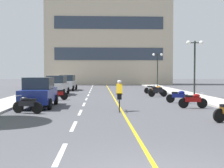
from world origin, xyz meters
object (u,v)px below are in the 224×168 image
at_px(street_lamp_far, 158,62).
at_px(parked_car_near, 39,92).
at_px(parked_car_mid, 57,85).
at_px(motorcycle_4, 193,100).
at_px(motorcycle_7, 158,91).
at_px(motorcycle_9, 152,89).
at_px(street_lamp_mid, 195,55).
at_px(cyclist_rider, 119,95).
at_px(motorcycle_6, 57,94).
at_px(motorcycle_8, 157,90).
at_px(motorcycle_3, 27,104).
at_px(motorcycle_5, 179,96).
at_px(parked_car_far, 67,83).

bearing_deg(street_lamp_far, parked_car_near, -117.41).
height_order(parked_car_mid, motorcycle_4, parked_car_mid).
distance_m(motorcycle_4, motorcycle_7, 8.39).
distance_m(parked_car_mid, motorcycle_9, 9.46).
bearing_deg(motorcycle_7, parked_car_near, -140.40).
height_order(street_lamp_mid, cyclist_rider, street_lamp_mid).
distance_m(motorcycle_7, motorcycle_9, 4.12).
bearing_deg(motorcycle_4, motorcycle_6, 147.59).
bearing_deg(motorcycle_8, street_lamp_mid, -45.55).
height_order(motorcycle_3, cyclist_rider, cyclist_rider).
xyz_separation_m(motorcycle_3, motorcycle_5, (9.23, 4.87, 0.00)).
bearing_deg(motorcycle_6, parked_car_far, 92.37).
height_order(street_lamp_far, parked_car_near, street_lamp_far).
bearing_deg(street_lamp_mid, parked_car_far, 138.12).
distance_m(parked_car_far, motorcycle_3, 20.00).
bearing_deg(motorcycle_5, street_lamp_mid, 60.34).
relative_size(street_lamp_mid, motorcycle_3, 2.85).
xyz_separation_m(street_lamp_mid, street_lamp_far, (0.09, 16.40, -0.01)).
height_order(parked_car_near, motorcycle_5, parked_car_near).
xyz_separation_m(street_lamp_mid, motorcycle_9, (-2.76, 4.93, -3.12)).
distance_m(parked_car_far, motorcycle_4, 20.42).
height_order(street_lamp_far, parked_car_far, street_lamp_far).
distance_m(motorcycle_3, cyclist_rider, 4.90).
relative_size(parked_car_far, motorcycle_5, 2.57).
relative_size(motorcycle_5, motorcycle_8, 0.98).
xyz_separation_m(street_lamp_mid, motorcycle_4, (-2.54, -7.56, -3.12)).
height_order(parked_car_far, motorcycle_3, parked_car_far).
bearing_deg(motorcycle_6, motorcycle_9, 38.90).
height_order(parked_car_far, motorcycle_8, parked_car_far).
relative_size(motorcycle_5, motorcycle_9, 1.02).
xyz_separation_m(street_lamp_far, motorcycle_8, (-2.78, -13.65, -3.11)).
bearing_deg(motorcycle_5, parked_car_mid, 140.26).
bearing_deg(parked_car_near, street_lamp_far, 62.59).
height_order(motorcycle_4, cyclist_rider, cyclist_rider).
bearing_deg(cyclist_rider, motorcycle_6, 123.24).
relative_size(parked_car_mid, motorcycle_8, 2.52).
bearing_deg(parked_car_mid, motorcycle_8, -3.91).
height_order(parked_car_near, motorcycle_6, parked_car_near).
height_order(parked_car_far, motorcycle_9, parked_car_far).
xyz_separation_m(motorcycle_3, motorcycle_6, (0.48, 7.40, 0.00)).
bearing_deg(parked_car_near, motorcycle_4, -6.66).
xyz_separation_m(street_lamp_far, motorcycle_9, (-2.84, -11.47, -3.11)).
xyz_separation_m(parked_car_far, cyclist_rider, (4.86, -19.22, -0.03)).
distance_m(motorcycle_3, motorcycle_7, 13.50).
distance_m(street_lamp_mid, motorcycle_5, 6.06).
xyz_separation_m(motorcycle_3, motorcycle_9, (9.04, 14.31, 0.00)).
xyz_separation_m(motorcycle_4, motorcycle_7, (-0.42, 8.38, 0.00)).
distance_m(street_lamp_far, motorcycle_3, 28.56).
distance_m(street_lamp_mid, street_lamp_far, 16.40).
bearing_deg(motorcycle_9, motorcycle_6, -141.10).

